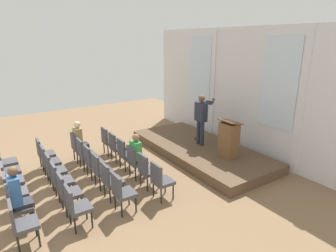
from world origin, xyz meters
name	(u,v)px	position (x,y,z in m)	size (l,w,h in m)	color
ground_plane	(20,203)	(0.00, 0.00, 0.00)	(17.94, 17.94, 0.00)	#846647
rear_partition	(235,89)	(0.02, 6.89, 2.07)	(8.86, 0.14, 4.09)	silver
stage_platform	(199,150)	(0.00, 5.45, 0.15)	(5.18, 2.31, 0.30)	brown
speaker	(201,116)	(-0.10, 5.56, 1.28)	(0.51, 0.69, 1.68)	#232838
mic_stand	(198,130)	(-0.54, 5.83, 0.64)	(0.28, 0.28, 1.56)	black
lectern	(229,139)	(1.16, 5.60, 0.86)	(0.60, 0.48, 1.16)	brown
chair_r0_c0	(108,139)	(-1.65, 2.89, 0.53)	(0.46, 0.44, 0.94)	black
chair_r0_c1	(116,145)	(-0.99, 2.89, 0.53)	(0.46, 0.44, 0.94)	black
chair_r0_c2	(125,152)	(-0.33, 2.89, 0.53)	(0.46, 0.44, 0.94)	black
chair_r0_c3	(135,160)	(0.33, 2.89, 0.53)	(0.46, 0.44, 0.94)	black
audience_r0_c3	(138,153)	(0.33, 2.98, 0.71)	(0.36, 0.39, 1.28)	#2D2D33
chair_r0_c4	(147,169)	(0.99, 2.89, 0.53)	(0.46, 0.44, 0.94)	black
chair_r0_c5	(160,179)	(1.65, 2.89, 0.53)	(0.46, 0.44, 0.94)	black
chair_r1_c0	(78,145)	(-1.65, 1.89, 0.53)	(0.46, 0.44, 0.94)	black
audience_r1_c0	(80,139)	(-1.65, 1.97, 0.73)	(0.36, 0.39, 1.31)	#2D2D33
chair_r1_c1	(84,152)	(-0.99, 1.89, 0.53)	(0.46, 0.44, 0.94)	black
chair_r1_c2	(92,160)	(-0.33, 1.89, 0.53)	(0.46, 0.44, 0.94)	black
chair_r1_c3	(100,169)	(0.33, 1.89, 0.53)	(0.46, 0.44, 0.94)	black
chair_r1_c4	(110,179)	(0.99, 1.89, 0.53)	(0.46, 0.44, 0.94)	black
chair_r1_c5	(122,191)	(1.65, 1.89, 0.53)	(0.46, 0.44, 0.94)	black
chair_r2_c0	(44,152)	(-1.65, 0.89, 0.53)	(0.46, 0.44, 0.94)	black
chair_r2_c1	(48,160)	(-0.99, 0.89, 0.53)	(0.46, 0.44, 0.94)	black
chair_r2_c2	(54,168)	(-0.33, 0.89, 0.53)	(0.46, 0.44, 0.94)	black
chair_r2_c3	(60,179)	(0.33, 0.89, 0.53)	(0.46, 0.44, 0.94)	black
chair_r2_c4	(67,191)	(0.99, 0.89, 0.53)	(0.46, 0.44, 0.94)	black
chair_r2_c5	(76,205)	(1.65, 0.89, 0.53)	(0.46, 0.44, 0.94)	black
chair_r3_c0	(5,160)	(-1.65, -0.11, 0.53)	(0.46, 0.44, 0.94)	black
chair_r3_c1	(7,168)	(-0.99, -0.11, 0.53)	(0.46, 0.44, 0.94)	black
chair_r3_c2	(10,179)	(-0.33, -0.11, 0.53)	(0.46, 0.44, 0.94)	black
chair_r3_c3	(12,190)	(0.33, -0.11, 0.53)	(0.46, 0.44, 0.94)	black
chair_r3_c4	(16,205)	(0.99, -0.11, 0.53)	(0.46, 0.44, 0.94)	black
audience_r3_c4	(19,194)	(0.99, -0.03, 0.75)	(0.36, 0.39, 1.36)	#2D2D33
chair_r3_c5	(20,222)	(1.65, -0.11, 0.53)	(0.46, 0.44, 0.94)	black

